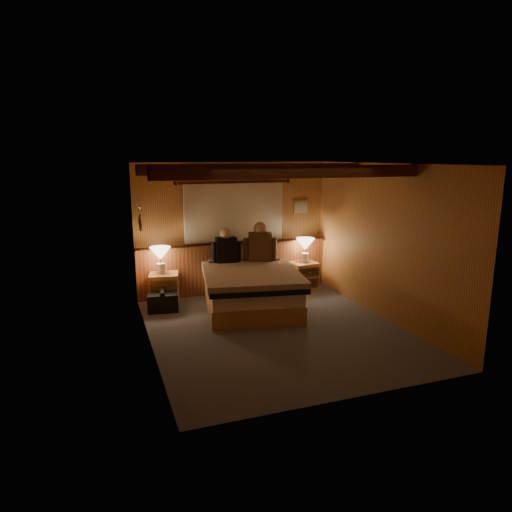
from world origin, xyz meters
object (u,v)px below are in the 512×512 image
nightstand_left (164,289)px  nightstand_right (303,276)px  lamp_left (160,255)px  person_right (260,245)px  person_left (226,248)px  lamp_right (305,245)px  duffel_bag (163,302)px  bed (251,289)px

nightstand_left → nightstand_right: nightstand_left is taller
lamp_left → person_right: 1.75m
person_right → person_left: bearing=-171.5°
nightstand_left → person_right: 1.84m
lamp_right → duffel_bag: 2.87m
nightstand_right → person_left: person_left is taller
nightstand_left → nightstand_right: bearing=11.1°
duffel_bag → person_left: bearing=23.1°
person_left → duffel_bag: (-1.19, -0.34, -0.76)m
lamp_right → person_left: 1.57m
nightstand_left → person_left: size_ratio=0.88×
person_left → nightstand_left: bearing=-175.9°
lamp_right → duffel_bag: bearing=-171.8°
lamp_right → nightstand_left: bearing=-179.8°
bed → lamp_right: (1.35, 0.75, 0.51)m
person_left → person_right: person_right is taller
lamp_right → person_left: (-1.57, -0.06, 0.06)m
bed → person_right: bearing=67.3°
lamp_left → person_left: size_ratio=0.73×
lamp_left → person_right: person_right is taller
bed → nightstand_right: (1.32, 0.75, -0.08)m
bed → nightstand_right: bed is taller
nightstand_right → lamp_right: 0.59m
nightstand_left → person_right: person_right is taller
person_left → lamp_right: bearing=8.7°
lamp_right → person_right: size_ratio=0.63×
nightstand_left → person_left: (1.10, -0.05, 0.65)m
nightstand_left → lamp_left: size_ratio=1.21×
person_right → duffel_bag: 1.98m
nightstand_left → person_right: size_ratio=0.77×
person_right → lamp_right: bearing=26.8°
bed → lamp_left: (-1.36, 0.75, 0.52)m
bed → nightstand_left: (-1.32, 0.75, -0.08)m
bed → person_left: person_left is taller
lamp_right → person_left: person_left is taller
nightstand_left → person_right: (1.71, -0.15, 0.69)m
person_left → duffel_bag: 1.45m
person_right → nightstand_left: bearing=-167.2°
bed → duffel_bag: bed is taller
person_right → duffel_bag: bearing=-154.6°
lamp_left → duffel_bag: lamp_left is taller
nightstand_right → lamp_left: (-2.68, 0.01, 0.60)m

